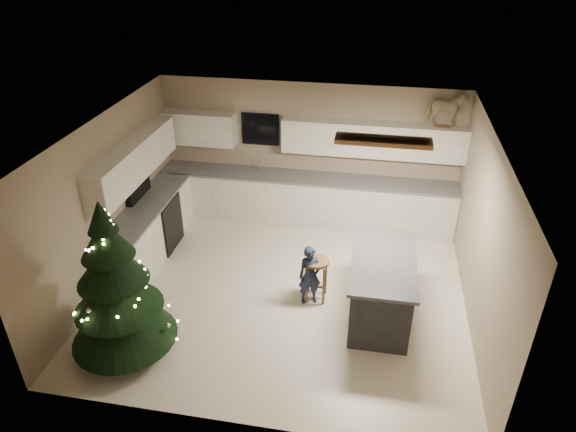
# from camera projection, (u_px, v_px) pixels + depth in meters

# --- Properties ---
(ground_plane) EXTENTS (5.50, 5.50, 0.00)m
(ground_plane) POSITION_uv_depth(u_px,v_px,m) (284.00, 291.00, 8.03)
(ground_plane) COLOR beige
(room_shell) EXTENTS (5.52, 5.02, 2.61)m
(room_shell) POSITION_uv_depth(u_px,v_px,m) (285.00, 191.00, 7.15)
(room_shell) COLOR tan
(room_shell) RESTS_ON ground_plane
(cabinetry) EXTENTS (5.50, 3.20, 2.00)m
(cabinetry) POSITION_uv_depth(u_px,v_px,m) (251.00, 195.00, 9.19)
(cabinetry) COLOR white
(cabinetry) RESTS_ON ground_plane
(island) EXTENTS (0.90, 1.70, 0.95)m
(island) POSITION_uv_depth(u_px,v_px,m) (381.00, 287.00, 7.32)
(island) COLOR black
(island) RESTS_ON ground_plane
(bar_stool) EXTENTS (0.36, 0.36, 0.69)m
(bar_stool) POSITION_uv_depth(u_px,v_px,m) (317.00, 270.00, 7.62)
(bar_stool) COLOR brown
(bar_stool) RESTS_ON ground_plane
(christmas_tree) EXTENTS (1.42, 1.37, 2.27)m
(christmas_tree) POSITION_uv_depth(u_px,v_px,m) (117.00, 294.00, 6.48)
(christmas_tree) COLOR #3F2816
(christmas_tree) RESTS_ON ground_plane
(toddler) EXTENTS (0.41, 0.34, 0.95)m
(toddler) POSITION_uv_depth(u_px,v_px,m) (310.00, 275.00, 7.57)
(toddler) COLOR #161C35
(toddler) RESTS_ON ground_plane
(rocking_horse) EXTENTS (0.70, 0.39, 0.59)m
(rocking_horse) POSITION_uv_depth(u_px,v_px,m) (445.00, 110.00, 8.50)
(rocking_horse) COLOR brown
(rocking_horse) RESTS_ON cabinetry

